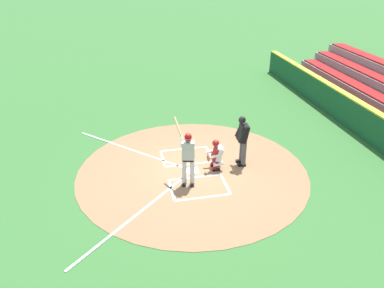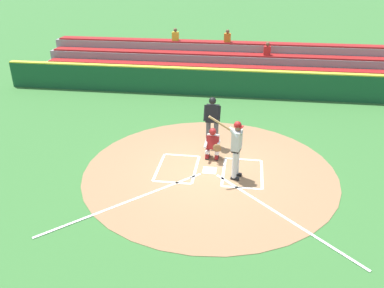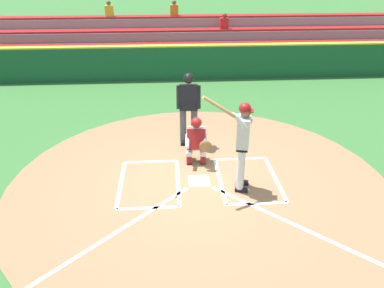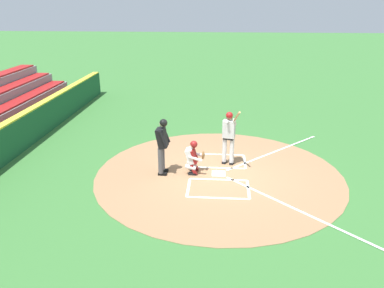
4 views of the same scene
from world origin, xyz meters
name	(u,v)px [view 4 (image 4 of 4)]	position (x,y,z in m)	size (l,w,h in m)	color
ground_plane	(219,174)	(0.00, 0.00, 0.00)	(120.00, 120.00, 0.00)	#387033
dirt_circle	(219,174)	(0.00, 0.00, 0.01)	(8.00, 8.00, 0.01)	#99704C
home_plate_and_chalk	(246,174)	(0.00, 0.88, 0.01)	(7.93, 4.91, 0.01)	white
batter	(229,134)	(-0.81, 0.31, 1.10)	(1.05, 0.54, 2.13)	silver
catcher	(193,156)	(-0.02, -0.83, 0.59)	(0.59, 0.64, 1.13)	black
plate_umpire	(162,143)	(0.11, -1.81, 1.08)	(0.59, 0.43, 1.86)	#4C4C51
baseball	(236,181)	(0.52, 0.55, 0.04)	(0.07, 0.07, 0.07)	white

